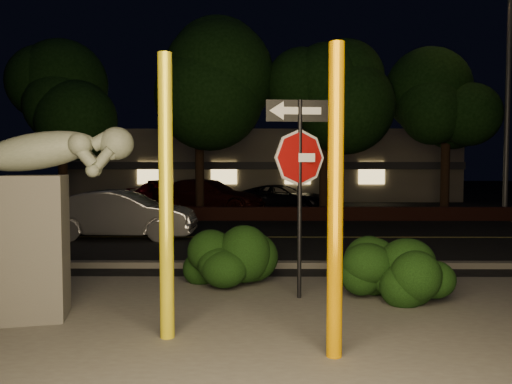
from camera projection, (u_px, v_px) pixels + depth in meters
ground at (261, 225)px, 17.15m from camera, size 90.00×90.00×0.00m
patio at (264, 332)px, 6.16m from camera, size 14.00×6.00×0.02m
road at (262, 237)px, 14.15m from camera, size 80.00×8.00×0.01m
lane_marking at (262, 237)px, 14.15m from camera, size 80.00×0.12×0.00m
curb at (262, 265)px, 10.05m from camera, size 80.00×0.25×0.12m
brick_wall at (261, 214)px, 18.43m from camera, size 40.00×0.35×0.50m
parking_lot at (261, 207)px, 24.13m from camera, size 40.00×12.00×0.01m
building at (261, 165)px, 32.00m from camera, size 22.00×10.20×4.00m
tree_far_a at (61, 83)px, 19.90m from camera, size 4.60×4.60×7.43m
tree_far_b at (199, 65)px, 20.02m from camera, size 5.20×5.20×8.41m
tree_far_c at (325, 73)px, 19.60m from camera, size 4.80×4.80×7.84m
tree_far_d at (447, 81)px, 20.08m from camera, size 4.40×4.40×7.42m
yellow_pole_left at (166, 198)px, 5.86m from camera, size 0.17×0.17×3.38m
yellow_pole_right at (335, 203)px, 5.27m from camera, size 0.17×0.17×3.36m
signpost at (300, 158)px, 7.59m from camera, size 1.04×0.15×3.06m
sculpture at (39, 201)px, 6.64m from camera, size 2.43×1.15×2.59m
hedge_center at (236, 256)px, 8.47m from camera, size 2.23×1.54×1.06m
hedge_right at (379, 262)px, 7.80m from camera, size 1.69×0.92×1.10m
hedge_far_right at (410, 273)px, 7.47m from camera, size 1.49×1.17×0.91m
streetlight at (502, 68)px, 18.56m from camera, size 1.40×0.57×9.51m
silver_sedan at (122, 215)px, 13.95m from camera, size 4.13×1.52×1.35m
parked_car_red at (170, 195)px, 22.21m from camera, size 4.42×3.31×1.40m
parked_car_darkred at (209, 196)px, 21.30m from camera, size 5.33×3.43×1.44m
parked_car_dark at (282, 199)px, 21.61m from camera, size 4.66×3.24×1.18m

